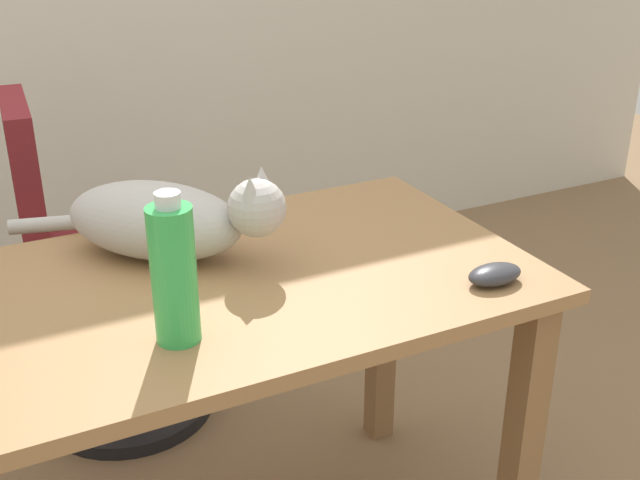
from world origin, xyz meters
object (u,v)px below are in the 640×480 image
Objects in this scene: water_bottle at (174,273)px; office_chair at (97,287)px; computer_mouse at (495,274)px; cat at (166,219)px.

office_chair is at bearing 88.57° from water_bottle.
computer_mouse is at bearing -59.55° from office_chair.
computer_mouse is at bearing -7.08° from water_bottle.
water_bottle is at bearing 172.92° from computer_mouse.
cat is 1.84× the size of water_bottle.
computer_mouse is at bearing -37.09° from cat.
computer_mouse is (0.56, -0.95, 0.34)m from office_chair.
cat is 0.32m from water_bottle.
computer_mouse is (0.50, -0.38, -0.06)m from cat.
cat is 4.23× the size of computer_mouse.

